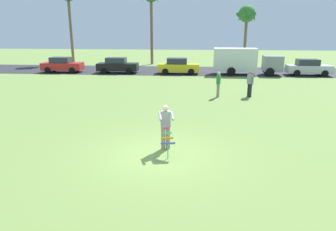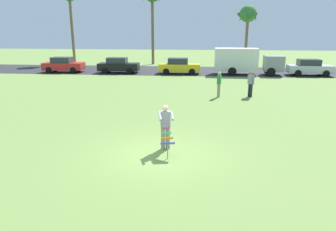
# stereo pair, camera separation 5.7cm
# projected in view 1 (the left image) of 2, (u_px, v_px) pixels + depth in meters

# --- Properties ---
(ground_plane) EXTENTS (120.00, 120.00, 0.00)m
(ground_plane) POSITION_uv_depth(u_px,v_px,m) (160.00, 154.00, 11.30)
(ground_plane) COLOR olive
(road_strip) EXTENTS (120.00, 8.00, 0.01)m
(road_strip) POSITION_uv_depth(u_px,v_px,m) (185.00, 71.00, 33.97)
(road_strip) COLOR #2D2D33
(road_strip) RESTS_ON ground
(person_kite_flyer) EXTENTS (0.63, 0.72, 1.73)m
(person_kite_flyer) POSITION_uv_depth(u_px,v_px,m) (166.00, 125.00, 11.52)
(person_kite_flyer) COLOR gray
(person_kite_flyer) RESTS_ON ground
(kite_held) EXTENTS (0.53, 0.68, 1.04)m
(kite_held) POSITION_uv_depth(u_px,v_px,m) (168.00, 139.00, 10.89)
(kite_held) COLOR #D83399
(kite_held) RESTS_ON ground
(parked_car_red) EXTENTS (4.26, 1.96, 1.60)m
(parked_car_red) POSITION_uv_depth(u_px,v_px,m) (62.00, 65.00, 32.63)
(parked_car_red) COLOR red
(parked_car_red) RESTS_ON ground
(parked_car_black) EXTENTS (4.25, 1.93, 1.60)m
(parked_car_black) POSITION_uv_depth(u_px,v_px,m) (117.00, 66.00, 32.09)
(parked_car_black) COLOR black
(parked_car_black) RESTS_ON ground
(parked_car_yellow) EXTENTS (4.24, 1.90, 1.60)m
(parked_car_yellow) POSITION_uv_depth(u_px,v_px,m) (178.00, 66.00, 31.52)
(parked_car_yellow) COLOR yellow
(parked_car_yellow) RESTS_ON ground
(parked_truck_grey_van) EXTENTS (6.77, 2.30, 2.62)m
(parked_truck_grey_van) POSITION_uv_depth(u_px,v_px,m) (243.00, 61.00, 30.75)
(parked_truck_grey_van) COLOR gray
(parked_truck_grey_van) RESTS_ON ground
(parked_car_silver) EXTENTS (4.23, 1.90, 1.60)m
(parked_car_silver) POSITION_uv_depth(u_px,v_px,m) (308.00, 68.00, 30.35)
(parked_car_silver) COLOR silver
(parked_car_silver) RESTS_ON ground
(palm_tree_centre_far) EXTENTS (2.58, 2.71, 7.37)m
(palm_tree_centre_far) POSITION_uv_depth(u_px,v_px,m) (247.00, 16.00, 38.61)
(palm_tree_centre_far) COLOR brown
(palm_tree_centre_far) RESTS_ON ground
(person_walker_near) EXTENTS (0.39, 0.47, 1.73)m
(person_walker_near) POSITION_uv_depth(u_px,v_px,m) (250.00, 83.00, 20.63)
(person_walker_near) COLOR #26262B
(person_walker_near) RESTS_ON ground
(person_walker_far) EXTENTS (0.31, 0.55, 1.73)m
(person_walker_far) POSITION_uv_depth(u_px,v_px,m) (218.00, 83.00, 20.55)
(person_walker_far) COLOR gray
(person_walker_far) RESTS_ON ground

